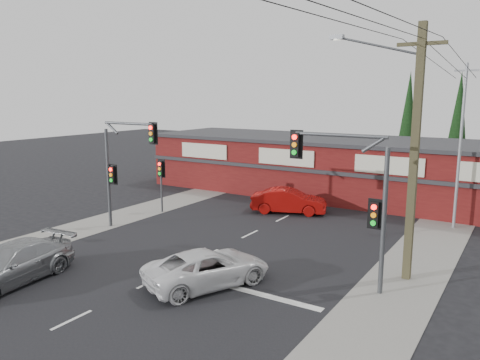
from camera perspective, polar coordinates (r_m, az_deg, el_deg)
The scene contains 18 objects.
ground at distance 21.31m, azimuth -5.61°, elevation -9.83°, with size 120.00×120.00×0.00m, color black.
road_strip at distance 25.23m, azimuth 1.40°, elevation -6.54°, with size 14.00×70.00×0.01m, color black.
verge_left at distance 30.31m, azimuth -12.56°, elevation -3.89°, with size 3.00×70.00×0.02m, color gray.
verge_right at distance 22.34m, azimuth 20.75°, elevation -9.49°, with size 3.00×70.00×0.02m, color gray.
stop_line at distance 18.30m, azimuth 0.35°, elevation -13.23°, with size 6.50×0.35×0.01m, color silver.
white_suv at distance 18.57m, azimuth -3.95°, elevation -10.62°, with size 2.31×5.02×1.39m, color silver.
silver_suv at distance 20.75m, azimuth -26.17°, elevation -9.20°, with size 2.15×5.30×1.54m, color gray.
red_sedan at distance 29.54m, azimuth 5.96°, elevation -2.55°, with size 1.63×4.66×1.54m, color #980C09.
lane_dashes at distance 23.56m, azimuth -1.19°, elevation -7.75°, with size 0.12×43.48×0.01m.
shop_building at distance 35.73m, azimuth 9.93°, elevation 1.82°, with size 27.30×8.40×4.22m.
conifer_near at distance 40.76m, azimuth 19.80°, elevation 7.13°, with size 1.80×1.80×9.25m.
conifer_far at distance 42.13m, azimuth 25.08°, elevation 6.86°, with size 1.80×1.80×9.25m.
traffic_mast_left at distance 26.06m, azimuth -14.28°, elevation 2.52°, with size 3.77×0.27×5.97m.
traffic_mast_right at distance 17.95m, azimuth 13.82°, elevation -0.83°, with size 3.96×0.27×5.97m.
pedestal_signal at distance 29.66m, azimuth -9.59°, elevation 0.64°, with size 0.55×0.27×3.38m.
utility_pole at distance 19.25m, azimuth 20.15°, elevation 3.94°, with size 4.38×0.59×10.00m.
steel_pole at distance 28.07m, azimuth 25.28°, elevation 3.98°, with size 1.20×0.16×9.00m.
power_lines at distance 13.94m, azimuth 16.57°, elevation 16.97°, with size 2.01×29.00×1.22m.
Camera 1 is at (12.35, -15.75, 7.33)m, focal length 35.00 mm.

